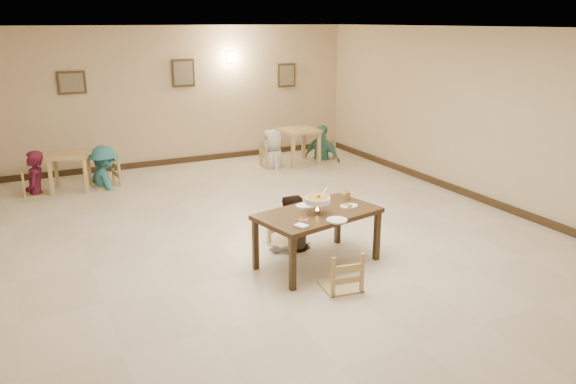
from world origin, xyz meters
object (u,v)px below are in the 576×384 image
curry_warmer (317,200)px  bg_diner_b (102,146)px  chair_near (342,252)px  bg_chair_ll (34,171)px  bg_diner_c (272,129)px  bg_diner_d (323,125)px  bg_chair_rr (322,139)px  main_table (318,217)px  drink_glass (348,195)px  main_diner (290,196)px  bg_table_left (69,160)px  bg_diner_a (31,151)px  bg_chair_rl (273,145)px  chair_far (288,213)px  bg_chair_lr (104,161)px  bg_table_right (299,135)px

curry_warmer → bg_diner_b: size_ratio=0.23×
chair_near → bg_chair_ll: (-3.10, 5.75, -0.01)m
bg_diner_c → bg_diner_d: bearing=102.2°
curry_warmer → bg_diner_c: bearing=71.7°
bg_chair_rr → main_table: bearing=-51.0°
drink_glass → main_diner: bearing=148.8°
bg_table_left → bg_chair_ll: 0.64m
drink_glass → bg_diner_a: size_ratio=0.08×
curry_warmer → drink_glass: 0.73m
drink_glass → bg_table_left: bearing=123.6°
main_diner → bg_diner_c: bg_diner_c is taller
chair_near → bg_table_left: 6.26m
main_diner → drink_glass: 0.80m
bg_chair_rl → bg_diner_b: bearing=93.3°
bg_table_left → bg_chair_rl: size_ratio=0.87×
chair_near → bg_diner_b: 6.06m
drink_glass → curry_warmer: bearing=-154.5°
bg_table_left → chair_far: bearing=-59.4°
main_diner → curry_warmer: (0.03, -0.72, 0.14)m
curry_warmer → bg_table_left: 5.67m
bg_table_left → bg_diner_d: size_ratio=0.53×
main_diner → bg_diner_c: size_ratio=0.92×
main_table → bg_diner_d: (2.92, 5.05, 0.17)m
bg_chair_ll → bg_diner_d: bearing=-89.3°
bg_diner_d → curry_warmer: bearing=120.4°
main_diner → bg_table_left: (-2.49, 4.35, -0.18)m
bg_chair_ll → bg_chair_lr: 1.26m
bg_table_right → bg_diner_d: size_ratio=0.51×
bg_diner_b → bg_diner_d: size_ratio=0.97×
main_table → bg_table_right: size_ratio=2.07×
bg_chair_rr → bg_diner_c: bearing=-107.1°
chair_near → bg_table_right: bearing=-103.8°
chair_far → bg_diner_c: bg_diner_c is taller
main_table → main_diner: (-0.06, 0.67, 0.11)m
bg_diner_c → bg_diner_d: 1.30m
chair_near → main_diner: (0.01, 1.40, 0.30)m
main_diner → bg_diner_c: bearing=-130.1°
bg_chair_ll → bg_chair_lr: size_ratio=0.91×
bg_table_left → bg_chair_rr: size_ratio=0.89×
main_table → chair_near: size_ratio=1.84×
main_table → main_diner: bearing=83.1°
main_table → bg_chair_rr: bg_chair_rr is taller
drink_glass → bg_chair_rl: bearing=77.9°
drink_glass → bg_diner_b: bg_diner_b is taller
bg_diner_b → bg_chair_ll: bearing=73.8°
main_diner → bg_diner_d: bg_diner_d is taller
bg_chair_ll → chair_far: bearing=-143.1°
curry_warmer → bg_chair_ll: bearing=121.8°
chair_near → bg_chair_ll: 6.53m
main_diner → bg_diner_a: bg_diner_a is taller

